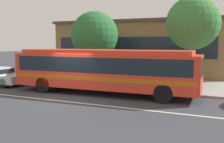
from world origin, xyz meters
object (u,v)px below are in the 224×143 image
(street_tree_mid_block, at_px, (193,23))
(pedestrian_waiting_near_sign, at_px, (91,69))
(bus_stop_sign, at_px, (187,66))
(transit_bus, at_px, (104,68))
(street_tree_near_stop, at_px, (95,35))

(street_tree_mid_block, bearing_deg, pedestrian_waiting_near_sign, -172.50)
(pedestrian_waiting_near_sign, relative_size, bus_stop_sign, 0.69)
(transit_bus, height_order, street_tree_mid_block, street_tree_mid_block)
(transit_bus, height_order, pedestrian_waiting_near_sign, transit_bus)
(transit_bus, relative_size, street_tree_mid_block, 1.88)
(transit_bus, xyz_separation_m, bus_stop_sign, (4.62, 1.86, 0.14))
(transit_bus, bearing_deg, bus_stop_sign, 21.92)
(bus_stop_sign, xyz_separation_m, street_tree_mid_block, (-0.05, 2.26, 2.67))
(pedestrian_waiting_near_sign, xyz_separation_m, street_tree_mid_block, (7.18, 0.95, 3.27))
(pedestrian_waiting_near_sign, xyz_separation_m, bus_stop_sign, (7.23, -1.31, 0.60))
(pedestrian_waiting_near_sign, relative_size, street_tree_mid_block, 0.28)
(street_tree_mid_block, bearing_deg, bus_stop_sign, -88.85)
(transit_bus, xyz_separation_m, street_tree_mid_block, (4.58, 4.12, 2.81))
(street_tree_mid_block, bearing_deg, street_tree_near_stop, 177.30)
(pedestrian_waiting_near_sign, distance_m, street_tree_near_stop, 2.89)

